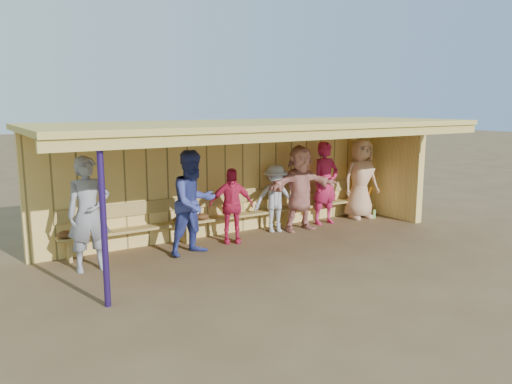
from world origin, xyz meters
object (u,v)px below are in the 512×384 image
player_e (275,198)px  player_g (325,183)px  player_d (231,206)px  player_f (300,188)px  player_h (361,179)px  player_a (89,214)px  player_c (194,203)px  bench (237,210)px

player_e → player_g: player_g is taller
player_d → player_f: player_f is taller
player_h → player_a: bearing=-168.5°
player_d → player_f: 1.83m
player_c → player_d: 1.07m
player_a → player_f: player_a is taller
player_c → player_h: same height
player_a → bench: (3.38, 0.79, -0.46)m
player_h → player_c: bearing=-166.0°
player_e → bench: size_ratio=0.20×
player_e → player_f: bearing=2.7°
player_e → player_c: bearing=-145.3°
bench → player_g: bearing=-7.8°
player_f → bench: size_ratio=0.26×
player_h → bench: (-3.38, 0.31, -0.47)m
bench → player_a: bearing=-166.9°
bench → player_f: bearing=-19.7°
player_g → bench: (-2.24, 0.31, -0.45)m
player_c → player_d: player_c is taller
player_g → bench: player_g is taller
player_d → player_a: bearing=-151.3°
player_h → bench: size_ratio=0.26×
player_f → player_a: bearing=-172.5°
player_e → player_f: size_ratio=0.78×
player_e → player_h: bearing=20.8°
player_f → player_g: size_ratio=0.99×
player_c → bench: player_c is taller
player_e → player_f: player_f is taller
player_d → player_h: bearing=27.4°
player_a → player_e: bearing=9.2°
player_a → player_h: player_h is taller
player_f → player_g: bearing=15.2°
player_g → player_c: bearing=-171.7°
player_a → player_e: size_ratio=1.31×
player_a → player_c: player_c is taller
player_a → player_g: player_a is taller
player_e → player_f: 0.62m
player_a → player_d: bearing=7.5°
player_a → player_g: bearing=7.5°
player_f → bench: (-1.35, 0.48, -0.44)m
player_c → player_e: bearing=3.0°
player_e → player_h: size_ratio=0.76×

